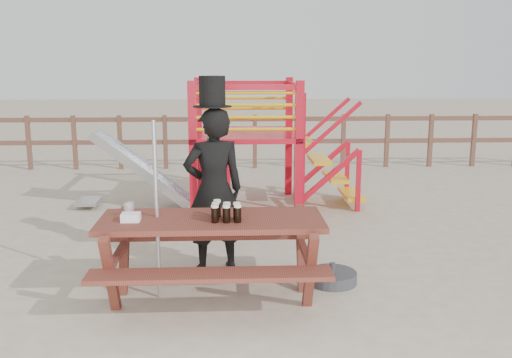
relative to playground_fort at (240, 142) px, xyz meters
The scene contains 10 objects.
ground 3.74m from the playground_fort, 91.99° to the right, with size 60.00×60.00×0.00m, color #B7A78E.
back_fence 3.44m from the playground_fort, 92.08° to the left, with size 15.09×0.09×1.20m.
playground_fort is the anchor object (origin of this frame).
picnic_table 3.84m from the playground_fort, 95.25° to the right, with size 2.22×1.54×0.86m.
man_with_hat 2.95m from the playground_fort, 96.83° to the right, with size 0.78×0.60×2.23m.
metal_pole 3.83m from the playground_fort, 103.55° to the right, with size 0.04×0.04×1.83m, color #B2B2B7.
parasol_base 3.68m from the playground_fort, 74.48° to the right, with size 0.54×0.54×0.23m.
paper_bag 4.03m from the playground_fort, 106.24° to the right, with size 0.18×0.14×0.08m, color white.
stout_pints 3.88m from the playground_fort, 93.13° to the right, with size 0.29×0.29×0.17m.
empty_glasses 3.91m from the playground_fort, 107.41° to the right, with size 0.09×0.12×0.15m.
Camera 1 is at (-0.02, -5.67, 2.40)m, focal length 40.00 mm.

